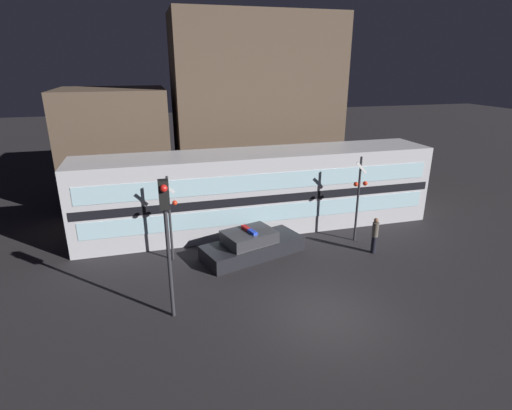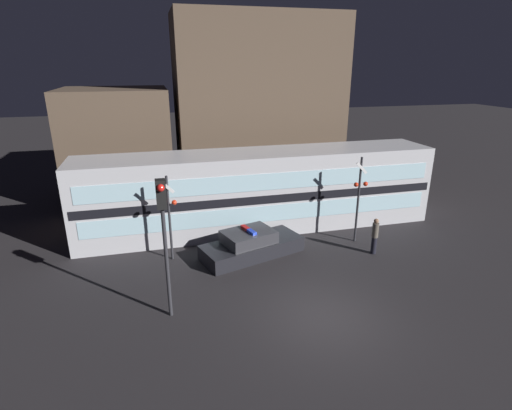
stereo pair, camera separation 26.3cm
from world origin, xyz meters
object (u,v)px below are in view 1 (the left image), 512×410
(traffic_light_corner, at_px, (166,222))
(pedestrian, at_px, (375,235))
(train, at_px, (259,191))
(crossing_signal_near, at_px, (359,194))
(police_car, at_px, (252,245))

(traffic_light_corner, bearing_deg, pedestrian, 15.14)
(train, bearing_deg, traffic_light_corner, -126.10)
(pedestrian, bearing_deg, traffic_light_corner, -164.86)
(crossing_signal_near, bearing_deg, train, 143.92)
(crossing_signal_near, relative_size, traffic_light_corner, 0.86)
(police_car, bearing_deg, train, 51.54)
(pedestrian, height_order, traffic_light_corner, traffic_light_corner)
(police_car, relative_size, pedestrian, 2.88)
(traffic_light_corner, bearing_deg, police_car, 44.61)
(police_car, relative_size, crossing_signal_near, 1.17)
(train, height_order, police_car, train)
(pedestrian, relative_size, crossing_signal_near, 0.41)
(train, relative_size, pedestrian, 10.66)
(train, xyz_separation_m, police_car, (-1.17, -3.00, -1.46))
(train, xyz_separation_m, pedestrian, (4.04, -4.19, -1.10))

